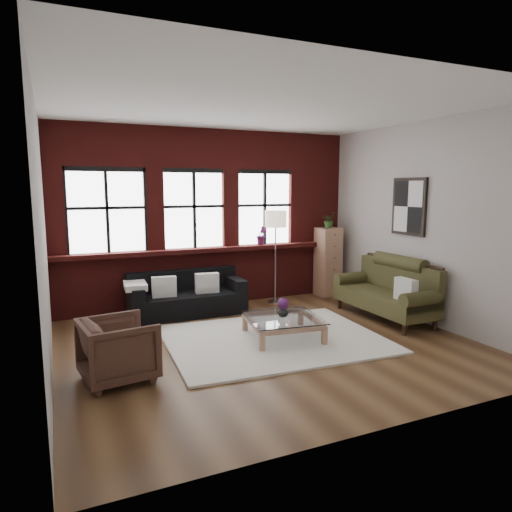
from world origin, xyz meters
name	(u,v)px	position (x,y,z in m)	size (l,w,h in m)	color
floor	(267,343)	(0.00, 0.00, 0.00)	(5.50, 5.50, 0.00)	#50331D
ceiling	(268,106)	(0.00, 0.00, 3.20)	(5.50, 5.50, 0.00)	white
wall_back	(209,218)	(0.00, 2.50, 1.60)	(5.50, 5.50, 0.00)	#B3ACA7
wall_front	(394,254)	(0.00, -2.50, 1.60)	(5.50, 5.50, 0.00)	#B3ACA7
wall_left	(43,239)	(-2.75, 0.00, 1.60)	(5.00, 5.00, 0.00)	#B3ACA7
wall_right	(423,223)	(2.75, 0.00, 1.60)	(5.00, 5.00, 0.00)	#B3ACA7
brick_backwall	(210,218)	(0.00, 2.44, 1.60)	(5.50, 0.12, 3.20)	maroon
sill_ledge	(212,249)	(0.00, 2.35, 1.04)	(5.50, 0.30, 0.08)	maroon
window_left	(107,212)	(-1.80, 2.45, 1.75)	(1.38, 0.10, 1.50)	black
window_mid	(194,211)	(-0.30, 2.45, 1.75)	(1.38, 0.10, 1.50)	black
window_right	(264,209)	(1.10, 2.45, 1.75)	(1.38, 0.10, 1.50)	black
wall_poster	(409,207)	(2.72, 0.30, 1.85)	(0.05, 0.74, 0.94)	black
shag_rug	(274,339)	(0.15, 0.09, 0.02)	(2.99, 2.35, 0.03)	white
dark_sofa	(187,294)	(-0.61, 1.90, 0.35)	(1.95, 0.79, 0.70)	black
pillow_a	(164,287)	(-1.02, 1.80, 0.54)	(0.40, 0.14, 0.34)	silver
pillow_b	(207,283)	(-0.28, 1.80, 0.54)	(0.40, 0.14, 0.34)	silver
vintage_settee	(384,288)	(2.30, 0.33, 0.51)	(0.86, 1.92, 1.03)	#3A371B
pillow_settee	(406,290)	(2.22, -0.26, 0.62)	(0.14, 0.38, 0.34)	silver
armchair	(118,350)	(-2.05, -0.42, 0.36)	(0.76, 0.79, 0.72)	#462C23
coffee_table	(283,328)	(0.29, 0.08, 0.16)	(1.01, 1.01, 0.34)	#AA795C
vase	(283,311)	(0.29, 0.08, 0.41)	(0.15, 0.15, 0.16)	#B2B2B2
flowers	(283,304)	(0.29, 0.08, 0.52)	(0.17, 0.17, 0.17)	#5C2264
drawer_chest	(328,262)	(2.36, 2.11, 0.69)	(0.42, 0.42, 1.37)	#AA795C
potted_plant_top	(329,220)	(2.36, 2.11, 1.53)	(0.28, 0.25, 0.32)	#2D5923
floor_lamp	(275,253)	(1.13, 2.02, 0.94)	(0.40, 0.40, 1.89)	#A5A5A8
sill_plant	(262,235)	(0.99, 2.32, 1.27)	(0.21, 0.17, 0.38)	#5C2264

